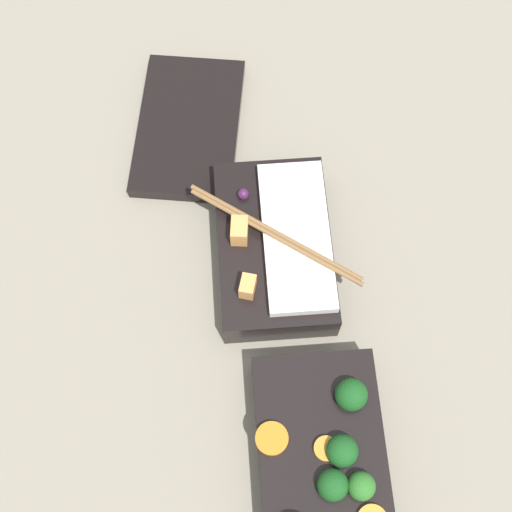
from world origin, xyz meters
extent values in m
plane|color=gray|center=(0.00, 0.00, 0.00)|extent=(3.00, 3.00, 0.00)
cube|color=black|center=(-0.11, -0.03, 0.02)|extent=(0.20, 0.12, 0.05)
sphere|color=#19511E|center=(-0.11, -0.05, 0.05)|extent=(0.03, 0.03, 0.03)
sphere|color=#2D7028|center=(-0.14, -0.06, 0.05)|extent=(0.03, 0.03, 0.03)
sphere|color=#19511E|center=(-0.06, -0.06, 0.05)|extent=(0.03, 0.03, 0.03)
sphere|color=#19511E|center=(-0.14, -0.03, 0.05)|extent=(0.03, 0.03, 0.03)
cylinder|color=orange|center=(-0.09, 0.02, 0.05)|extent=(0.04, 0.04, 0.01)
cylinder|color=orange|center=(-0.10, -0.03, 0.05)|extent=(0.03, 0.03, 0.01)
cube|color=black|center=(0.12, 0.00, 0.02)|extent=(0.20, 0.12, 0.05)
cube|color=white|center=(0.12, -0.02, 0.05)|extent=(0.17, 0.07, 0.01)
cube|color=#F4A356|center=(0.06, 0.03, 0.06)|extent=(0.02, 0.02, 0.02)
cube|color=#F4A356|center=(0.13, 0.04, 0.06)|extent=(0.03, 0.02, 0.03)
sphere|color=#4C1E4C|center=(0.17, 0.03, 0.05)|extent=(0.01, 0.01, 0.01)
cylinder|color=olive|center=(0.12, 0.00, 0.06)|extent=(0.13, 0.17, 0.01)
cylinder|color=olive|center=(0.12, 0.00, 0.06)|extent=(0.13, 0.17, 0.01)
cube|color=black|center=(0.29, 0.09, 0.01)|extent=(0.21, 0.15, 0.02)
camera|label=1|loc=(-0.19, 0.04, 0.75)|focal=50.00mm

